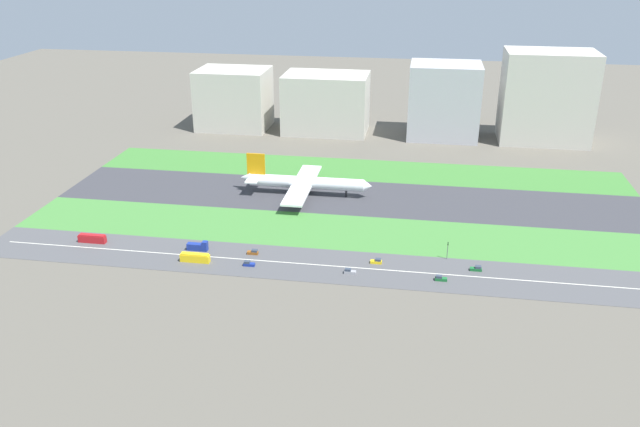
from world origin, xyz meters
The scene contains 22 objects.
ground_plane centered at (0.00, 0.00, 0.00)m, with size 800.00×800.00×0.00m, color #5B564C.
runway centered at (0.00, 0.00, 0.05)m, with size 280.00×46.00×0.10m, color #38383D.
grass_median_north centered at (0.00, 41.00, 0.05)m, with size 280.00×36.00×0.10m, color #3D7A33.
grass_median_south centered at (0.00, -41.00, 0.05)m, with size 280.00×36.00×0.10m, color #427F38.
highway centered at (0.00, -73.00, 0.05)m, with size 280.00×28.00×0.10m, color #4C4C4F.
highway_centerline centered at (0.00, -73.00, 0.11)m, with size 266.00×0.50×0.01m, color silver.
airliner centered at (-22.76, 0.00, 6.23)m, with size 65.00×56.00×19.70m.
car_4 centered at (43.20, -78.00, 0.92)m, with size 4.40×1.80×2.00m.
bus_0 centered at (-50.88, -78.00, 1.82)m, with size 11.60×2.50×3.50m.
car_5 centered at (56.70, -68.00, 0.92)m, with size 4.40×1.80×2.00m.
truck_0 centered at (-53.08, -68.00, 1.67)m, with size 8.40×2.50×4.00m.
car_0 centered at (-30.26, -68.00, 0.92)m, with size 4.40×1.80×2.00m.
car_2 centered at (18.91, -68.00, 0.92)m, with size 4.40×1.80×2.00m.
bus_1 centered at (-98.69, -68.00, 1.82)m, with size 11.60×2.50×3.50m.
car_3 centered at (9.53, -78.00, 0.92)m, with size 4.40×1.80×2.00m.
car_1 centered at (-29.47, -78.00, 0.92)m, with size 4.40×1.80×2.00m.
traffic_light centered at (45.82, -60.01, 4.29)m, with size 0.36×0.50×7.20m.
terminal_building centered at (-90.00, 114.00, 19.17)m, with size 45.16×35.63×38.33m, color beige.
hangar_building centered at (-29.01, 114.00, 18.58)m, with size 53.04×35.60×37.16m, color beige.
office_tower centered at (45.11, 114.00, 22.87)m, with size 43.02×35.29×45.75m, color #B2B2B7.
cargo_warehouse centered at (105.85, 114.00, 27.42)m, with size 52.80×34.48×54.84m, color beige.
fuel_tank_west centered at (-28.60, 159.00, 7.92)m, with size 22.66×22.66×15.84m, color silver.
Camera 1 is at (33.49, -294.06, 116.41)m, focal length 36.71 mm.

